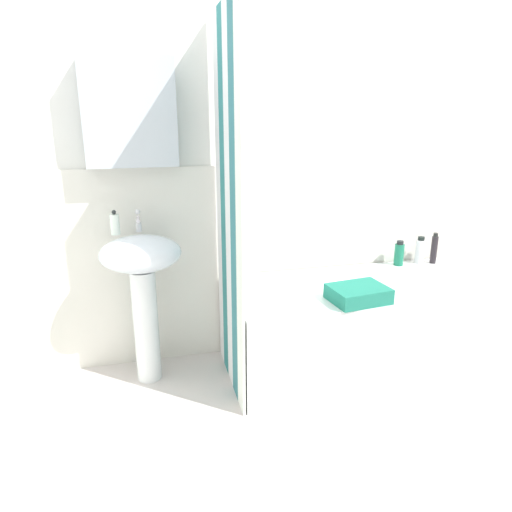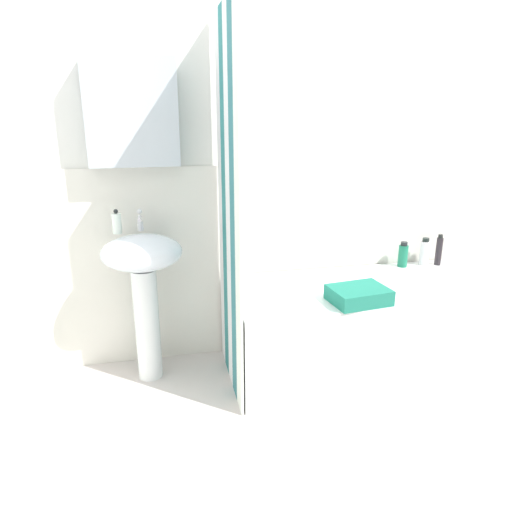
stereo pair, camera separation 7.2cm
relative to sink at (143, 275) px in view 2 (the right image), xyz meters
The scene contains 11 objects.
ground_plane 1.55m from the sink, 47.14° to the right, with size 4.80×5.60×0.04m, color beige.
wall_back_tiled 1.06m from the sink, 14.66° to the left, with size 3.60×0.18×2.40m.
sink is the anchor object (origin of this frame).
faucet 0.30m from the sink, 90.00° to the left, with size 0.03×0.12×0.12m.
soap_dispenser 0.32m from the sink, 151.91° to the left, with size 0.05×0.05×0.13m.
bathtub 1.30m from the sink, ahead, with size 1.52×0.68×0.53m, color white.
shower_curtain 0.61m from the sink, 18.25° to the right, with size 0.01×0.68×2.00m.
lotion_bottle 1.90m from the sink, ahead, with size 0.04×0.04×0.21m.
body_wash_bottle 1.81m from the sink, ahead, with size 0.06×0.06×0.18m.
shampoo_bottle 1.65m from the sink, ahead, with size 0.06×0.06×0.17m.
towel_folded 1.18m from the sink, 18.67° to the right, with size 0.30×0.23×0.08m, color #207862.
Camera 2 is at (-0.87, -1.47, 1.50)m, focal length 32.67 mm.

